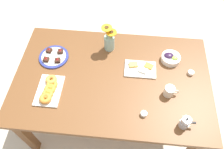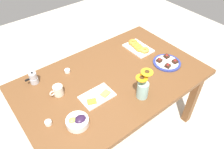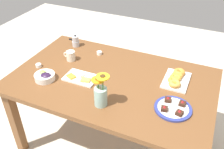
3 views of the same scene
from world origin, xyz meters
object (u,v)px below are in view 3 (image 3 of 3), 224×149
Objects in this scene: cheese_platter at (81,78)px; flower_vase at (101,95)px; coffee_mug at (71,56)px; dining_table at (112,87)px; jam_cup_berry at (99,53)px; grape_bowl at (45,76)px; moka_pot at (76,41)px; jam_cup_honey at (39,65)px; croissant_platter at (176,78)px; dessert_plate at (173,108)px.

flower_vase is (-0.28, 0.21, 0.08)m from cheese_platter.
coffee_mug is at bearing -43.87° from cheese_platter.
dining_table is 33.33× the size of jam_cup_berry.
jam_cup_berry is (-0.22, -0.53, -0.01)m from grape_bowl.
grape_bowl is 0.28m from cheese_platter.
jam_cup_berry is 0.19× the size of flower_vase.
dining_table is at bearing 146.68° from moka_pot.
jam_cup_berry is at bearing 169.24° from moka_pot.
moka_pot is at bearing -102.01° from jam_cup_honey.
flower_vase is (-0.70, 0.21, 0.07)m from jam_cup_honey.
croissant_platter is at bearing 169.89° from moka_pot.
dessert_plate reaches higher than dining_table.
coffee_mug is 0.66m from flower_vase.
grape_bowl is 3.33× the size of jam_cup_honey.
jam_cup_honey is at bearing -38.20° from grape_bowl.
grape_bowl is 0.61× the size of cheese_platter.
jam_cup_honey is at bearing -17.11° from flower_vase.
grape_bowl is 0.59m from moka_pot.
dessert_plate is at bearing 175.71° from cheese_platter.
cheese_platter is 2.18× the size of moka_pot.
croissant_platter is (-0.95, -0.40, -0.01)m from grape_bowl.
grape_bowl is at bearing 22.84° from croissant_platter.
moka_pot is (0.32, -0.46, 0.04)m from cheese_platter.
jam_cup_honey is 0.47m from moka_pot.
cheese_platter reaches higher than dining_table.
dessert_plate is at bearing -161.91° from flower_vase.
dessert_plate is (-0.79, 0.46, -0.00)m from jam_cup_berry.
jam_cup_berry is 0.70m from flower_vase.
coffee_mug is at bearing -132.44° from jam_cup_honey.
moka_pot is (0.09, -0.25, 0.01)m from coffee_mug.
grape_bowl is at bearing 96.38° from moka_pot.
cheese_platter is 0.56m from moka_pot.
croissant_platter reaches higher than cheese_platter.
moka_pot reaches higher than jam_cup_berry.
dining_table is 0.67m from moka_pot.
dining_table is at bearing 20.52° from croissant_platter.
grape_bowl is 1.34× the size of moka_pot.
croissant_platter is at bearing 170.14° from jam_cup_berry.
grape_bowl is 0.54m from flower_vase.
grape_bowl reaches higher than cheese_platter.
coffee_mug reaches higher than dessert_plate.
croissant_platter is 0.75m from jam_cup_berry.
dining_table is 0.41m from jam_cup_berry.
coffee_mug is at bearing 111.04° from moka_pot.
coffee_mug is 0.34m from grape_bowl.
moka_pot reaches higher than dessert_plate.
flower_vase is (-0.32, 0.62, 0.07)m from jam_cup_berry.
dining_table is 14.12× the size of coffee_mug.
cheese_platter is at bearing 136.13° from coffee_mug.
coffee_mug reaches higher than jam_cup_honey.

